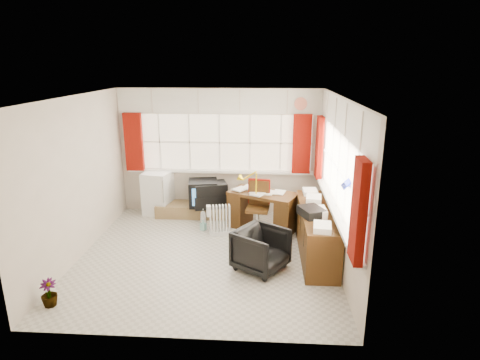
% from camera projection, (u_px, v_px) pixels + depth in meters
% --- Properties ---
extents(ground, '(4.00, 4.00, 0.00)m').
position_uv_depth(ground, '(207.00, 256.00, 6.41)').
color(ground, beige).
rests_on(ground, ground).
extents(room_walls, '(4.00, 4.00, 4.00)m').
position_uv_depth(room_walls, '(205.00, 165.00, 5.99)').
color(room_walls, beige).
rests_on(room_walls, ground).
extents(window_back, '(3.70, 0.12, 3.60)m').
position_uv_depth(window_back, '(220.00, 168.00, 8.00)').
color(window_back, '#FFEBC9').
rests_on(window_back, room_walls).
extents(window_right, '(0.12, 3.70, 3.60)m').
position_uv_depth(window_right, '(334.00, 203.00, 6.03)').
color(window_right, '#FFEBC9').
rests_on(window_right, room_walls).
extents(curtains, '(3.83, 3.83, 1.15)m').
position_uv_depth(curtains, '(267.00, 155.00, 6.83)').
color(curtains, maroon).
rests_on(curtains, room_walls).
extents(overhead_cabinets, '(3.98, 3.98, 0.48)m').
position_uv_depth(overhead_cabinets, '(271.00, 108.00, 6.65)').
color(overhead_cabinets, silver).
rests_on(overhead_cabinets, room_walls).
extents(desk, '(1.35, 1.05, 0.74)m').
position_uv_depth(desk, '(263.00, 208.00, 7.36)').
color(desk, '#533113').
rests_on(desk, ground).
extents(desk_lamp, '(0.19, 0.17, 0.45)m').
position_uv_depth(desk_lamp, '(256.00, 179.00, 7.03)').
color(desk_lamp, yellow).
rests_on(desk_lamp, desk).
extents(task_chair, '(0.44, 0.47, 0.97)m').
position_uv_depth(task_chair, '(258.00, 205.00, 7.20)').
color(task_chair, black).
rests_on(task_chair, ground).
extents(office_chair, '(0.95, 0.95, 0.63)m').
position_uv_depth(office_chair, '(261.00, 249.00, 5.92)').
color(office_chair, black).
rests_on(office_chair, ground).
extents(radiator, '(0.40, 0.23, 0.56)m').
position_uv_depth(radiator, '(220.00, 223.00, 7.13)').
color(radiator, white).
rests_on(radiator, ground).
extents(credenza, '(0.50, 2.00, 0.85)m').
position_uv_depth(credenza, '(316.00, 231.00, 6.39)').
color(credenza, '#533113').
rests_on(credenza, ground).
extents(file_tray, '(0.44, 0.48, 0.13)m').
position_uv_depth(file_tray, '(312.00, 212.00, 6.02)').
color(file_tray, black).
rests_on(file_tray, credenza).
extents(tv_bench, '(1.40, 0.50, 0.25)m').
position_uv_depth(tv_bench, '(192.00, 210.00, 8.06)').
color(tv_bench, olive).
rests_on(tv_bench, ground).
extents(crt_tv, '(0.62, 0.59, 0.50)m').
position_uv_depth(crt_tv, '(203.00, 193.00, 7.88)').
color(crt_tv, black).
rests_on(crt_tv, tv_bench).
extents(hifi_stack, '(0.77, 0.61, 0.48)m').
position_uv_depth(hifi_stack, '(211.00, 195.00, 7.82)').
color(hifi_stack, black).
rests_on(hifi_stack, tv_bench).
extents(mini_fridge, '(0.59, 0.60, 0.87)m').
position_uv_depth(mini_fridge, '(158.00, 193.00, 8.09)').
color(mini_fridge, white).
rests_on(mini_fridge, ground).
extents(spray_bottle_a, '(0.15, 0.15, 0.29)m').
position_uv_depth(spray_bottle_a, '(203.00, 216.00, 7.68)').
color(spray_bottle_a, silver).
rests_on(spray_bottle_a, ground).
extents(spray_bottle_b, '(0.12, 0.13, 0.20)m').
position_uv_depth(spray_bottle_b, '(203.00, 225.00, 7.36)').
color(spray_bottle_b, '#82C2B9').
rests_on(spray_bottle_b, ground).
extents(flower_vase, '(0.25, 0.25, 0.36)m').
position_uv_depth(flower_vase, '(49.00, 293.00, 5.05)').
color(flower_vase, black).
rests_on(flower_vase, ground).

